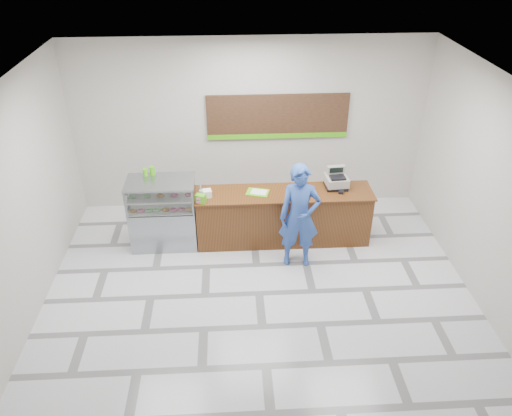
{
  "coord_description": "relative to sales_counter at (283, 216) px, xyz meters",
  "views": [
    {
      "loc": [
        -0.42,
        -6.31,
        5.5
      ],
      "look_at": [
        0.0,
        0.9,
        1.11
      ],
      "focal_mm": 35.0,
      "sensor_mm": 36.0,
      "label": 1
    }
  ],
  "objects": [
    {
      "name": "back_wall",
      "position": [
        -0.55,
        1.45,
        1.23
      ],
      "size": [
        7.0,
        0.0,
        7.0
      ],
      "primitive_type": "plane",
      "rotation": [
        1.57,
        0.0,
        0.0
      ],
      "color": "#BBB5AB",
      "rests_on": "floor"
    },
    {
      "name": "floor",
      "position": [
        -0.55,
        -1.55,
        -0.52
      ],
      "size": [
        7.0,
        7.0,
        0.0
      ],
      "primitive_type": "plane",
      "color": "silver",
      "rests_on": "ground"
    },
    {
      "name": "menu_board",
      "position": [
        -0.0,
        1.41,
        1.42
      ],
      "size": [
        2.8,
        0.06,
        0.9
      ],
      "color": "black",
      "rests_on": "back_wall"
    },
    {
      "name": "ceiling",
      "position": [
        -0.55,
        -1.55,
        2.98
      ],
      "size": [
        7.0,
        7.0,
        0.0
      ],
      "primitive_type": "plane",
      "rotation": [
        3.14,
        0.0,
        0.0
      ],
      "color": "silver",
      "rests_on": "back_wall"
    },
    {
      "name": "promo_box",
      "position": [
        -1.5,
        -0.27,
        0.59
      ],
      "size": [
        0.21,
        0.17,
        0.16
      ],
      "primitive_type": "cube",
      "rotation": [
        0.0,
        0.0,
        -0.36
      ],
      "color": "#47AE12",
      "rests_on": "sales_counter"
    },
    {
      "name": "straw_cup",
      "position": [
        -1.5,
        -0.03,
        0.57
      ],
      "size": [
        0.08,
        0.08,
        0.11
      ],
      "primitive_type": "cylinder",
      "color": "silver",
      "rests_on": "sales_counter"
    },
    {
      "name": "display_case",
      "position": [
        -2.22,
        -0.0,
        0.16
      ],
      "size": [
        1.22,
        0.72,
        1.33
      ],
      "color": "gray",
      "rests_on": "floor"
    },
    {
      "name": "napkin_box",
      "position": [
        -1.39,
        -0.06,
        0.58
      ],
      "size": [
        0.18,
        0.18,
        0.13
      ],
      "primitive_type": "cube",
      "rotation": [
        0.0,
        0.0,
        0.18
      ],
      "color": "white",
      "rests_on": "sales_counter"
    },
    {
      "name": "serving_tray",
      "position": [
        -0.48,
        0.01,
        0.52
      ],
      "size": [
        0.46,
        0.38,
        0.02
      ],
      "rotation": [
        0.0,
        0.0,
        -0.28
      ],
      "color": "#5CC912",
      "rests_on": "sales_counter"
    },
    {
      "name": "customer",
      "position": [
        0.19,
        -0.72,
        0.44
      ],
      "size": [
        0.73,
        0.51,
        1.92
      ],
      "primitive_type": "imported",
      "rotation": [
        0.0,
        0.0,
        -0.07
      ],
      "color": "#2B4C9E",
      "rests_on": "floor"
    },
    {
      "name": "donut_decal",
      "position": [
        0.45,
        -0.01,
        0.52
      ],
      "size": [
        0.17,
        0.17,
        0.0
      ],
      "primitive_type": "cylinder",
      "color": "#DA5B8A",
      "rests_on": "sales_counter"
    },
    {
      "name": "cash_register",
      "position": [
        0.98,
        0.17,
        0.65
      ],
      "size": [
        0.43,
        0.44,
        0.37
      ],
      "rotation": [
        0.0,
        0.0,
        0.08
      ],
      "color": "black",
      "rests_on": "sales_counter"
    },
    {
      "name": "green_cup_left",
      "position": [
        -2.5,
        0.24,
        0.88
      ],
      "size": [
        0.09,
        0.09,
        0.14
      ],
      "primitive_type": "cylinder",
      "color": "#47AE12",
      "rests_on": "display_case"
    },
    {
      "name": "sales_counter",
      "position": [
        0.0,
        0.0,
        0.0
      ],
      "size": [
        3.26,
        0.76,
        1.03
      ],
      "color": "brown",
      "rests_on": "floor"
    },
    {
      "name": "card_terminal",
      "position": [
        1.04,
        -0.05,
        0.54
      ],
      "size": [
        0.14,
        0.2,
        0.04
      ],
      "primitive_type": "cube",
      "rotation": [
        0.0,
        0.0,
        -0.32
      ],
      "color": "black",
      "rests_on": "sales_counter"
    },
    {
      "name": "green_cup_right",
      "position": [
        -2.37,
        0.28,
        0.89
      ],
      "size": [
        0.1,
        0.1,
        0.16
      ],
      "primitive_type": "cylinder",
      "color": "#47AE12",
      "rests_on": "display_case"
    }
  ]
}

